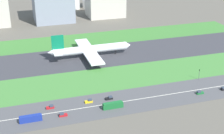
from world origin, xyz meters
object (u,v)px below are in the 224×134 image
(car_5, at_px, (51,107))
(car_2, at_px, (224,89))
(fuel_tank_west, at_px, (71,4))
(airliner, at_px, (89,50))
(car_6, at_px, (200,93))
(car_3, at_px, (109,98))
(traffic_light, at_px, (199,73))
(hangar_building, at_px, (53,3))
(car_4, at_px, (89,101))
(fuel_tank_centre, at_px, (93,1))
(car_0, at_px, (63,115))
(office_tower, at_px, (105,5))
(bus_1, at_px, (113,105))
(bus_0, at_px, (31,118))

(car_5, distance_m, car_2, 105.22)
(fuel_tank_west, bearing_deg, car_5, -103.96)
(airliner, relative_size, fuel_tank_west, 3.22)
(car_6, xyz_separation_m, car_2, (17.08, 0.00, 0.00))
(car_3, bearing_deg, traffic_light, 7.13)
(car_3, relative_size, hangar_building, 0.11)
(car_3, height_order, car_6, same)
(car_2, bearing_deg, car_4, -6.88)
(car_5, bearing_deg, airliner, 60.26)
(car_5, distance_m, car_6, 88.24)
(car_4, height_order, fuel_tank_centre, fuel_tank_centre)
(airliner, height_order, hangar_building, hangar_building)
(car_0, height_order, hangar_building, hangar_building)
(car_6, relative_size, hangar_building, 0.11)
(car_3, bearing_deg, car_5, 180.00)
(office_tower, bearing_deg, fuel_tank_west, 122.86)
(car_6, relative_size, traffic_light, 0.61)
(car_6, bearing_deg, car_2, -180.00)
(bus_1, relative_size, bus_0, 1.00)
(bus_0, xyz_separation_m, fuel_tank_west, (67.93, 237.00, 4.36))
(car_4, relative_size, fuel_tank_west, 0.22)
(bus_0, distance_m, fuel_tank_west, 246.58)
(hangar_building, height_order, fuel_tank_centre, hangar_building)
(bus_1, distance_m, hangar_building, 192.80)
(car_6, xyz_separation_m, traffic_light, (10.20, 17.99, 3.37))
(car_3, bearing_deg, office_tower, 74.20)
(car_3, bearing_deg, car_2, -8.04)
(car_0, distance_m, hangar_building, 194.28)
(hangar_building, bearing_deg, bus_0, -101.83)
(car_6, distance_m, traffic_light, 20.96)
(car_4, bearing_deg, hangar_building, 87.85)
(hangar_building, height_order, office_tower, hangar_building)
(car_3, xyz_separation_m, traffic_light, (63.88, 7.99, 3.37))
(airliner, height_order, car_4, airliner)
(bus_1, bearing_deg, car_4, -42.00)
(car_0, distance_m, car_5, 11.22)
(car_4, distance_m, traffic_light, 76.49)
(office_tower, bearing_deg, car_0, -112.72)
(car_0, distance_m, car_2, 99.66)
(traffic_light, xyz_separation_m, office_tower, (-12.39, 174.01, 8.35))
(car_5, xyz_separation_m, traffic_light, (97.87, 7.99, 3.37))
(airliner, distance_m, car_0, 85.16)
(car_2, distance_m, office_tower, 193.32)
(car_5, relative_size, car_2, 1.00)
(airliner, xyz_separation_m, office_tower, (46.63, 114.00, 6.41))
(car_0, height_order, fuel_tank_centre, fuel_tank_centre)
(car_6, height_order, office_tower, office_tower)
(car_6, bearing_deg, bus_1, 0.00)
(airliner, bearing_deg, car_5, -119.74)
(traffic_light, height_order, fuel_tank_west, fuel_tank_west)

